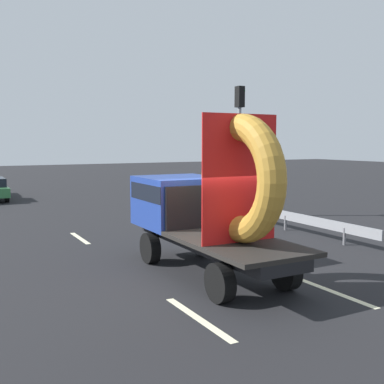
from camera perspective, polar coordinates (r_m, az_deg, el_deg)
The scene contains 8 objects.
ground_plane at distance 11.42m, azimuth 3.14°, elevation -10.34°, with size 120.00×120.00×0.00m, color black.
flatbed_truck at distance 11.58m, azimuth 1.33°, elevation -1.38°, with size 2.02×5.66×3.84m.
traffic_light at distance 20.56m, azimuth 5.83°, elevation 7.35°, with size 0.42×0.36×5.65m.
guardrail at distance 18.64m, azimuth 8.57°, elevation -2.33°, with size 0.10×11.45×0.71m.
lane_dash_left_near at distance 8.88m, azimuth 0.76°, elevation -15.20°, with size 2.43×0.16×0.01m, color beige.
lane_dash_left_far at distance 16.29m, azimuth -13.57°, elevation -5.51°, with size 2.11×0.16×0.01m, color beige.
lane_dash_right_near at distance 10.81m, azimuth 16.68°, elevation -11.53°, with size 2.47×0.16×0.01m, color beige.
lane_dash_right_far at distance 17.48m, azimuth -3.00°, elevation -4.56°, with size 2.45×0.16×0.01m, color beige.
Camera 1 is at (-5.75, -9.33, 3.23)m, focal length 43.56 mm.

